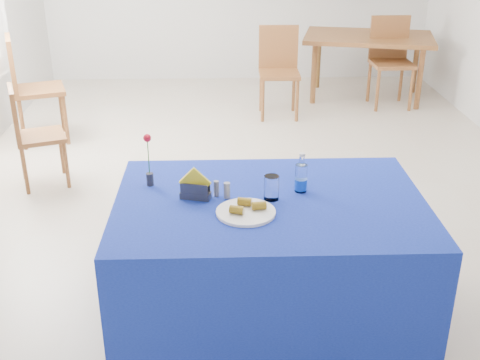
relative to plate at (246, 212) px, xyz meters
name	(u,v)px	position (x,y,z in m)	size (l,w,h in m)	color
floor	(251,186)	(0.13, 1.93, -0.77)	(7.00, 7.00, 0.00)	beige
plate	(246,212)	(0.00, 0.00, 0.00)	(0.29, 0.29, 0.01)	white
drinking_glass	(271,188)	(0.14, 0.16, 0.06)	(0.08, 0.08, 0.13)	white
salt_shaker	(227,190)	(-0.09, 0.18, 0.04)	(0.03, 0.03, 0.09)	gray
pepper_shaker	(216,189)	(-0.14, 0.20, 0.04)	(0.03, 0.03, 0.09)	slate
blue_table	(269,263)	(0.13, 0.15, -0.39)	(1.60, 1.10, 0.76)	#102398
water_bottle	(301,179)	(0.30, 0.25, 0.06)	(0.07, 0.07, 0.21)	white
napkin_holder	(195,190)	(-0.25, 0.18, 0.04)	(0.17, 0.10, 0.17)	#3B3B40
rose_vase	(149,162)	(-0.50, 0.35, 0.13)	(0.04, 0.04, 0.29)	#27272C
oak_table	(368,42)	(1.65, 4.46, -0.09)	(1.66, 1.26, 0.76)	brown
chair_bg_left	(279,65)	(0.53, 3.87, -0.21)	(0.44, 0.44, 0.97)	#95582B
chair_bg_right	(390,55)	(1.85, 4.20, -0.19)	(0.46, 0.46, 1.01)	#95582B
chair_win_a	(29,130)	(-1.67, 2.04, -0.28)	(0.49, 0.49, 0.85)	#95582B
chair_win_b	(27,82)	(-1.96, 3.08, -0.17)	(0.59, 0.59, 1.04)	#95582B
banana_pieces	(247,206)	(0.01, 0.02, 0.03)	(0.19, 0.15, 0.04)	gold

